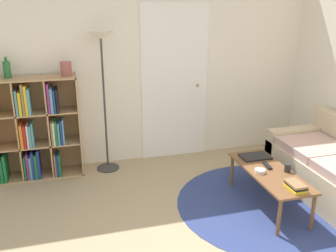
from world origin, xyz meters
TOP-DOWN VIEW (x-y plane):
  - wall_back at (0.02, 2.67)m, footprint 7.41×0.11m
  - rug at (0.97, 1.08)m, footprint 1.94×1.94m
  - bookshelf at (-1.46, 2.45)m, footprint 1.07×0.34m
  - floor_lamp at (-0.56, 2.42)m, footprint 0.32×0.32m
  - coffee_table at (0.95, 1.06)m, footprint 0.43×1.10m
  - laptop at (0.97, 1.42)m, footprint 0.32×0.22m
  - bowl at (0.83, 1.06)m, footprint 0.11×0.11m
  - book_stack_on_table at (0.98, 0.65)m, footprint 0.14×0.21m
  - cup at (1.11, 1.00)m, footprint 0.06×0.06m
  - remote at (0.98, 1.17)m, footprint 0.06×0.18m
  - bottle_right at (-1.62, 2.48)m, footprint 0.08×0.08m
  - vase_on_shelf at (-0.98, 2.45)m, footprint 0.13×0.13m

SIDE VIEW (x-z plane):
  - rug at x=0.97m, z-range 0.00..0.01m
  - coffee_table at x=0.95m, z-range 0.16..0.56m
  - remote at x=0.98m, z-range 0.40..0.42m
  - laptop at x=0.97m, z-range 0.40..0.42m
  - bowl at x=0.83m, z-range 0.40..0.44m
  - book_stack_on_table at x=0.98m, z-range 0.40..0.47m
  - cup at x=1.11m, z-range 0.40..0.49m
  - bookshelf at x=-1.46m, z-range -0.02..1.21m
  - wall_back at x=0.02m, z-range -0.01..2.59m
  - vase_on_shelf at x=-0.98m, z-range 1.23..1.39m
  - bottle_right at x=-1.62m, z-range 1.21..1.45m
  - floor_lamp at x=-0.56m, z-range 0.59..2.32m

